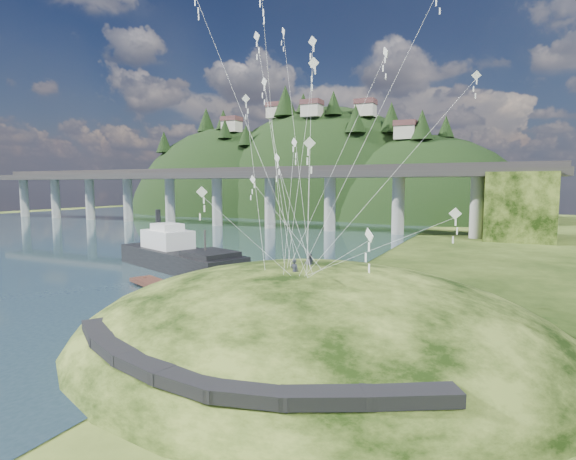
% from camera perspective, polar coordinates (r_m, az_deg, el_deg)
% --- Properties ---
extents(ground, '(320.00, 320.00, 0.00)m').
position_cam_1_polar(ground, '(34.50, -10.64, -12.27)').
color(ground, black).
rests_on(ground, ground).
extents(water, '(240.00, 240.00, 0.00)m').
position_cam_1_polar(water, '(108.09, -32.36, -0.77)').
color(water, '#304D59').
rests_on(water, ground).
extents(grass_hill, '(36.00, 32.00, 13.00)m').
position_cam_1_polar(grass_hill, '(32.90, 3.35, -15.87)').
color(grass_hill, black).
rests_on(grass_hill, ground).
extents(footpath, '(22.29, 5.84, 0.83)m').
position_cam_1_polar(footpath, '(22.25, -10.21, -16.90)').
color(footpath, black).
rests_on(footpath, ground).
extents(bridge, '(160.00, 11.00, 15.00)m').
position_cam_1_polar(bridge, '(106.81, 0.34, 5.28)').
color(bridge, '#2D2B2B').
rests_on(bridge, ground).
extents(far_ridge, '(153.00, 70.00, 94.50)m').
position_cam_1_polar(far_ridge, '(162.36, 2.83, -0.62)').
color(far_ridge, black).
rests_on(far_ridge, ground).
extents(work_barge, '(21.71, 12.54, 7.35)m').
position_cam_1_polar(work_barge, '(58.22, -13.79, -3.07)').
color(work_barge, black).
rests_on(work_barge, ground).
extents(wooden_dock, '(14.75, 7.88, 1.07)m').
position_cam_1_polar(wooden_dock, '(45.22, -14.48, -7.39)').
color(wooden_dock, '#3B1F18').
rests_on(wooden_dock, ground).
extents(kite_flyers, '(0.83, 3.29, 1.63)m').
position_cam_1_polar(kite_flyers, '(31.22, 2.12, -3.18)').
color(kite_flyers, '#292D37').
rests_on(kite_flyers, ground).
extents(kite_swarm, '(19.45, 17.25, 19.14)m').
position_cam_1_polar(kite_swarm, '(35.26, 1.98, 16.25)').
color(kite_swarm, white).
rests_on(kite_swarm, ground).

